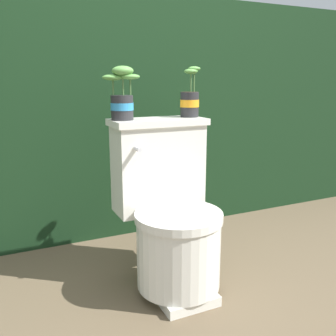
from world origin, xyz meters
The scene contains 5 objects.
ground_plane centered at (0.00, 0.00, 0.00)m, with size 12.00×12.00×0.00m, color brown.
hedge_backdrop centered at (0.00, 1.23, 0.73)m, with size 4.16×0.90×1.46m.
toilet centered at (-0.02, 0.12, 0.35)m, with size 0.45×0.53×0.79m.
potted_plant_left centered at (-0.18, 0.27, 0.89)m, with size 0.17×0.10×0.24m.
potted_plant_midleft centered at (0.16, 0.27, 0.87)m, with size 0.11×0.09×0.24m.
Camera 1 is at (-0.71, -1.36, 0.97)m, focal length 40.00 mm.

